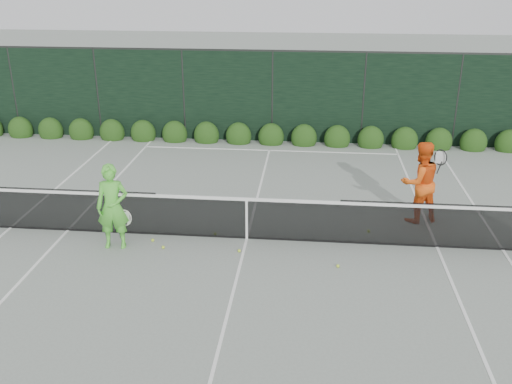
# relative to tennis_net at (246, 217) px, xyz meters

# --- Properties ---
(ground) EXTENTS (80.00, 80.00, 0.00)m
(ground) POSITION_rel_tennis_net_xyz_m (0.02, 0.00, -0.53)
(ground) COLOR gray
(ground) RESTS_ON ground
(tennis_net) EXTENTS (12.90, 0.10, 1.07)m
(tennis_net) POSITION_rel_tennis_net_xyz_m (0.00, 0.00, 0.00)
(tennis_net) COLOR black
(tennis_net) RESTS_ON ground
(player_woman) EXTENTS (0.73, 0.53, 1.85)m
(player_woman) POSITION_rel_tennis_net_xyz_m (-2.73, -0.64, 0.39)
(player_woman) COLOR #56CA3B
(player_woman) RESTS_ON ground
(player_man) EXTENTS (1.14, 1.02, 1.94)m
(player_man) POSITION_rel_tennis_net_xyz_m (3.90, 1.36, 0.44)
(player_man) COLOR #FF5D15
(player_man) RESTS_ON ground
(court_lines) EXTENTS (11.03, 23.83, 0.01)m
(court_lines) POSITION_rel_tennis_net_xyz_m (0.02, 0.00, -0.53)
(court_lines) COLOR white
(court_lines) RESTS_ON ground
(windscreen_fence) EXTENTS (32.00, 21.07, 3.06)m
(windscreen_fence) POSITION_rel_tennis_net_xyz_m (0.02, -2.71, 0.98)
(windscreen_fence) COLOR black
(windscreen_fence) RESTS_ON ground
(hedge_row) EXTENTS (31.66, 0.65, 0.94)m
(hedge_row) POSITION_rel_tennis_net_xyz_m (0.02, 7.15, -0.30)
(hedge_row) COLOR #13330D
(hedge_row) RESTS_ON ground
(tennis_balls) EXTENTS (4.82, 1.75, 0.07)m
(tennis_balls) POSITION_rel_tennis_net_xyz_m (0.04, -0.34, -0.50)
(tennis_balls) COLOR #C1E232
(tennis_balls) RESTS_ON ground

